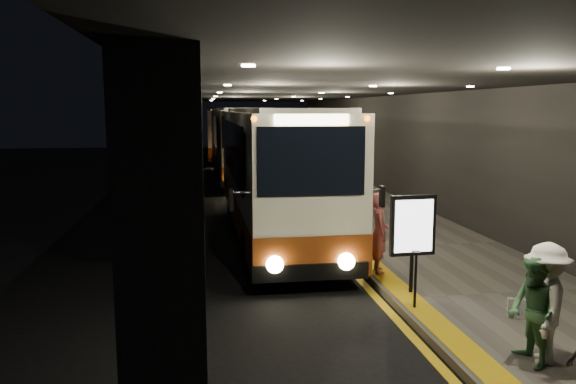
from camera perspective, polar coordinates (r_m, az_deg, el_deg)
ground at (r=13.89m, az=-3.79°, el=-7.59°), size 90.00×90.00×0.00m
lane_line_white at (r=18.72m, az=-10.61°, el=-3.51°), size 0.12×50.00×0.01m
kerb_stripe_yellow at (r=19.02m, az=2.00°, el=-3.18°), size 0.18×50.00×0.01m
sidewalk at (r=19.58m, az=8.93°, el=-2.73°), size 4.50×50.00×0.15m
tactile_strip at (r=19.08m, az=3.48°, el=-2.68°), size 0.50×50.00×0.01m
terminal_wall at (r=20.03m, az=15.30°, el=5.76°), size 0.10×50.00×6.00m
support_columns at (r=17.39m, az=-9.93°, el=2.93°), size 0.80×24.80×4.40m
canopy at (r=18.67m, az=2.54°, el=10.79°), size 9.00×50.00×0.40m
coach_main at (r=17.02m, az=-1.43°, el=1.56°), size 2.60×12.05×3.74m
coach_second at (r=30.69m, az=-5.03°, el=4.63°), size 2.73×12.04×3.77m
coach_third at (r=43.26m, az=-6.08°, el=5.67°), size 3.21×11.95×3.71m
passenger_boarding at (r=12.87m, az=9.24°, el=-4.09°), size 0.51×0.71×1.83m
passenger_waiting_green at (r=8.94m, az=23.67°, el=-11.08°), size 0.48×0.78×1.60m
passenger_waiting_white at (r=9.10m, az=24.70°, el=-10.21°), size 1.03×1.27×1.78m
bag_polka at (r=10.95m, az=22.18°, el=-10.87°), size 0.32×0.22×0.35m
info_sign at (r=11.45m, az=12.57°, el=-3.52°), size 0.95×0.17×1.99m
stanchion_post at (r=10.79m, az=12.82°, el=-8.74°), size 0.05×0.05×1.07m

